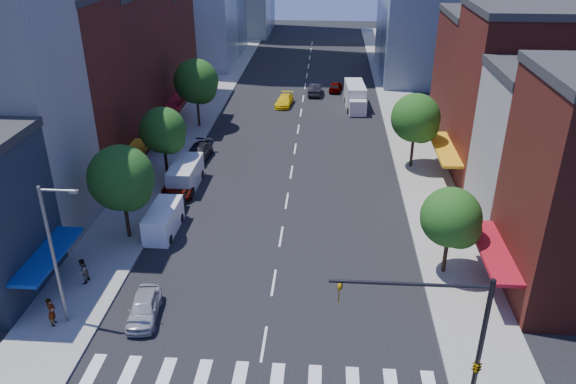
% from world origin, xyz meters
% --- Properties ---
extents(ground, '(220.00, 220.00, 0.00)m').
position_xyz_m(ground, '(0.00, 0.00, 0.00)').
color(ground, black).
rests_on(ground, ground).
extents(sidewalk_left, '(5.00, 120.00, 0.15)m').
position_xyz_m(sidewalk_left, '(-12.50, 40.00, 0.07)').
color(sidewalk_left, gray).
rests_on(sidewalk_left, ground).
extents(sidewalk_right, '(5.00, 120.00, 0.15)m').
position_xyz_m(sidewalk_right, '(12.50, 40.00, 0.07)').
color(sidewalk_right, gray).
rests_on(sidewalk_right, ground).
extents(crosswalk, '(19.00, 3.00, 0.01)m').
position_xyz_m(crosswalk, '(0.00, -3.00, 0.01)').
color(crosswalk, silver).
rests_on(crosswalk, ground).
extents(bldg_left_2, '(12.00, 9.00, 16.00)m').
position_xyz_m(bldg_left_2, '(-21.00, 20.50, 8.00)').
color(bldg_left_2, '#591B15').
rests_on(bldg_left_2, ground).
extents(bldg_left_3, '(12.00, 8.00, 15.00)m').
position_xyz_m(bldg_left_3, '(-21.00, 29.00, 7.50)').
color(bldg_left_3, '#581E16').
rests_on(bldg_left_3, ground).
extents(bldg_left_4, '(12.00, 9.00, 17.00)m').
position_xyz_m(bldg_left_4, '(-21.00, 37.50, 8.50)').
color(bldg_left_4, '#591B15').
rests_on(bldg_left_4, ground).
extents(bldg_left_5, '(12.00, 10.00, 13.00)m').
position_xyz_m(bldg_left_5, '(-21.00, 47.00, 6.50)').
color(bldg_left_5, '#581E16').
rests_on(bldg_left_5, ground).
extents(bldg_right_1, '(12.00, 8.00, 12.00)m').
position_xyz_m(bldg_right_1, '(21.00, 15.00, 6.00)').
color(bldg_right_1, silver).
rests_on(bldg_right_1, ground).
extents(bldg_right_2, '(12.00, 10.00, 15.00)m').
position_xyz_m(bldg_right_2, '(21.00, 24.00, 7.50)').
color(bldg_right_2, '#591B15').
rests_on(bldg_right_2, ground).
extents(bldg_right_3, '(12.00, 10.00, 13.00)m').
position_xyz_m(bldg_right_3, '(21.00, 34.00, 6.50)').
color(bldg_right_3, '#581E16').
rests_on(bldg_right_3, ground).
extents(traffic_signal, '(7.24, 2.24, 8.00)m').
position_xyz_m(traffic_signal, '(9.94, -4.50, 4.16)').
color(traffic_signal, black).
rests_on(traffic_signal, sidewalk_right).
extents(streetlight, '(2.25, 0.25, 9.00)m').
position_xyz_m(streetlight, '(-11.81, 1.00, 5.28)').
color(streetlight, slate).
rests_on(streetlight, sidewalk_left).
extents(tree_left_near, '(4.80, 4.80, 7.30)m').
position_xyz_m(tree_left_near, '(-11.35, 10.92, 4.87)').
color(tree_left_near, black).
rests_on(tree_left_near, sidewalk_left).
extents(tree_left_mid, '(4.20, 4.20, 6.65)m').
position_xyz_m(tree_left_mid, '(-11.35, 21.92, 4.53)').
color(tree_left_mid, black).
rests_on(tree_left_mid, sidewalk_left).
extents(tree_left_far, '(5.00, 5.00, 7.75)m').
position_xyz_m(tree_left_far, '(-11.35, 35.92, 5.20)').
color(tree_left_far, black).
rests_on(tree_left_far, sidewalk_left).
extents(tree_right_near, '(4.00, 4.00, 6.20)m').
position_xyz_m(tree_right_near, '(11.65, 7.92, 4.19)').
color(tree_right_near, black).
rests_on(tree_right_near, sidewalk_right).
extents(tree_right_far, '(4.60, 4.60, 7.20)m').
position_xyz_m(tree_right_far, '(11.65, 25.92, 4.86)').
color(tree_right_far, black).
rests_on(tree_right_far, sidewalk_right).
extents(parked_car_front, '(2.16, 4.38, 1.44)m').
position_xyz_m(parked_car_front, '(-7.50, 1.85, 0.72)').
color(parked_car_front, '#A7A6AB').
rests_on(parked_car_front, ground).
extents(parked_car_second, '(2.13, 4.82, 1.54)m').
position_xyz_m(parked_car_second, '(-9.50, 14.29, 0.77)').
color(parked_car_second, black).
rests_on(parked_car_second, ground).
extents(parked_car_third, '(2.76, 5.74, 1.58)m').
position_xyz_m(parked_car_third, '(-9.50, 19.29, 0.79)').
color(parked_car_third, '#999999').
rests_on(parked_car_third, ground).
extents(parked_car_rear, '(2.46, 5.28, 1.49)m').
position_xyz_m(parked_car_rear, '(-9.50, 26.25, 0.75)').
color(parked_car_rear, black).
rests_on(parked_car_rear, ground).
extents(cargo_van_near, '(2.07, 4.91, 2.08)m').
position_xyz_m(cargo_van_near, '(-9.09, 11.95, 1.03)').
color(cargo_van_near, white).
rests_on(cargo_van_near, ground).
extents(cargo_van_far, '(2.27, 5.42, 2.30)m').
position_xyz_m(cargo_van_far, '(-9.28, 20.11, 1.14)').
color(cargo_van_far, silver).
rests_on(cargo_van_far, ground).
extents(taxi, '(2.40, 4.82, 1.35)m').
position_xyz_m(taxi, '(-2.27, 44.76, 0.67)').
color(taxi, yellow).
rests_on(taxi, ground).
extents(traffic_car_oncoming, '(1.80, 4.71, 1.53)m').
position_xyz_m(traffic_car_oncoming, '(1.50, 49.98, 0.77)').
color(traffic_car_oncoming, black).
rests_on(traffic_car_oncoming, ground).
extents(traffic_car_far, '(2.09, 4.10, 1.34)m').
position_xyz_m(traffic_car_far, '(4.34, 51.84, 0.67)').
color(traffic_car_far, '#999999').
rests_on(traffic_car_far, ground).
extents(box_truck, '(2.71, 7.56, 2.99)m').
position_xyz_m(box_truck, '(6.73, 44.48, 1.41)').
color(box_truck, silver).
rests_on(box_truck, ground).
extents(pedestrian_near, '(0.56, 0.74, 1.86)m').
position_xyz_m(pedestrian_near, '(-12.66, 0.66, 1.08)').
color(pedestrian_near, '#999999').
rests_on(pedestrian_near, sidewalk_left).
extents(pedestrian_far, '(0.79, 0.95, 1.76)m').
position_xyz_m(pedestrian_far, '(-12.52, 4.91, 1.03)').
color(pedestrian_far, '#999999').
rests_on(pedestrian_far, sidewalk_left).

